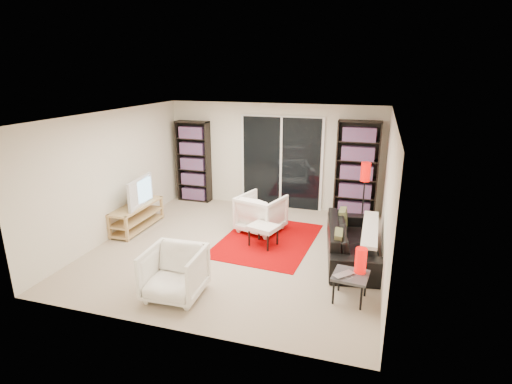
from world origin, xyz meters
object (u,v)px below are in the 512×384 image
side_table (351,277)px  tv_stand (137,216)px  floor_lamp (365,179)px  sofa (353,240)px  bookshelf_right (357,170)px  armchair_front (174,273)px  bookshelf_left (194,162)px  ottoman (263,228)px  armchair_back (261,213)px

side_table → tv_stand: bearing=161.4°
floor_lamp → sofa: bearing=-93.9°
bookshelf_right → armchair_front: bearing=-118.3°
bookshelf_left → ottoman: size_ratio=3.24×
bookshelf_left → tv_stand: bearing=-99.1°
bookshelf_right → armchair_back: bearing=-140.2°
bookshelf_left → armchair_front: bearing=-68.4°
tv_stand → ottoman: bearing=-1.5°
bookshelf_left → tv_stand: 2.18m
ottoman → armchair_back: bearing=109.5°
bookshelf_left → ottoman: bookshelf_left is taller
bookshelf_right → side_table: bearing=-87.2°
bookshelf_left → tv_stand: (-0.33, -2.04, -0.71)m
armchair_back → armchair_front: 2.73m
bookshelf_right → armchair_front: bookshelf_right is taller
bookshelf_left → sofa: bearing=-28.0°
sofa → tv_stand: bearing=81.2°
bookshelf_right → tv_stand: bearing=-154.0°
armchair_front → bookshelf_right: bearing=59.4°
bookshelf_right → armchair_front: size_ratio=2.61×
bookshelf_left → sofa: 4.53m
bookshelf_left → ottoman: (2.36, -2.11, -0.63)m
armchair_front → floor_lamp: floor_lamp is taller
armchair_back → side_table: size_ratio=1.59×
side_table → armchair_front: bearing=-165.4°
bookshelf_right → side_table: size_ratio=4.04×
sofa → ottoman: (-1.59, -0.00, 0.03)m
tv_stand → armchair_front: 2.86m
floor_lamp → tv_stand: bearing=-163.5°
armchair_front → side_table: armchair_front is taller
tv_stand → armchair_front: bearing=-46.8°
armchair_back → floor_lamp: floor_lamp is taller
armchair_front → side_table: (2.39, 0.62, -0.01)m
bookshelf_right → armchair_front: 4.73m
armchair_front → tv_stand: bearing=131.0°
armchair_back → armchair_front: armchair_back is taller
sofa → armchair_front: armchair_front is taller
armchair_front → sofa: bearing=38.6°
sofa → armchair_front: 3.08m
bookshelf_right → tv_stand: 4.71m
bookshelf_right → side_table: 3.57m
tv_stand → armchair_front: size_ratio=1.71×
ottoman → floor_lamp: floor_lamp is taller
ottoman → floor_lamp: 2.29m
armchair_back → ottoman: bearing=125.9°
bookshelf_right → floor_lamp: size_ratio=1.52×
side_table → floor_lamp: bearing=89.3°
tv_stand → side_table: tv_stand is taller
tv_stand → ottoman: 2.69m
armchair_back → ottoman: 0.72m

